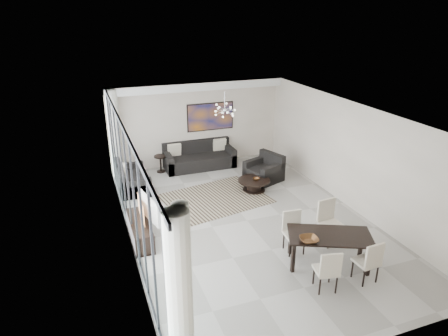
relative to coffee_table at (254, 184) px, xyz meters
name	(u,v)px	position (x,y,z in m)	size (l,w,h in m)	color
room_shell	(265,167)	(-0.48, -1.66, 1.26)	(6.00, 9.00, 2.90)	#A8A39B
window_wall	(132,185)	(-3.80, -1.66, 1.27)	(0.37, 8.95, 2.90)	silver
soffit	(197,86)	(-0.94, 2.64, 2.58)	(5.98, 0.40, 0.26)	white
painting	(210,117)	(-0.44, 2.81, 1.46)	(1.68, 0.04, 0.98)	#AF6218
chandelier	(225,110)	(-0.64, 0.84, 2.16)	(0.66, 0.66, 0.71)	silver
rug	(215,198)	(-1.30, -0.14, -0.19)	(2.84, 2.18, 0.01)	black
coffee_table	(254,184)	(0.00, 0.00, 0.00)	(0.98, 0.98, 0.34)	black
bowl_coffee	(256,179)	(0.05, -0.04, 0.18)	(0.21, 0.21, 0.07)	brown
sofa_main	(199,159)	(-1.00, 2.42, 0.10)	(2.41, 0.99, 0.88)	black
loveseat	(131,180)	(-3.49, 1.39, 0.08)	(0.90, 1.61, 0.80)	black
armchair	(265,171)	(0.65, 0.63, 0.09)	(1.24, 1.27, 0.84)	black
side_table	(160,161)	(-2.36, 2.43, 0.20)	(0.42, 0.42, 0.58)	black
tv_console	(140,230)	(-3.70, -1.61, 0.05)	(0.44, 1.55, 0.49)	black
television	(145,209)	(-3.54, -1.63, 0.59)	(1.05, 0.14, 0.60)	gray
dining_table	(330,238)	(-0.06, -4.00, 0.44)	(1.95, 1.52, 0.73)	black
dining_chair_sw	(328,269)	(-0.60, -4.77, 0.34)	(0.51, 0.51, 0.93)	beige
dining_chair_se	(370,260)	(0.34, -4.81, 0.35)	(0.46, 0.46, 0.94)	beige
dining_chair_nw	(293,228)	(-0.50, -3.24, 0.35)	(0.48, 0.48, 0.96)	beige
dining_chair_ne	(328,218)	(0.46, -3.19, 0.41)	(0.53, 0.53, 1.05)	beige
bowl_dining	(309,240)	(-0.62, -4.08, 0.58)	(0.38, 0.38, 0.09)	brown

